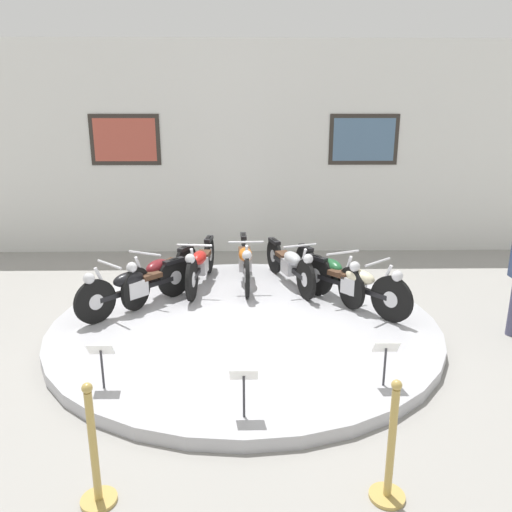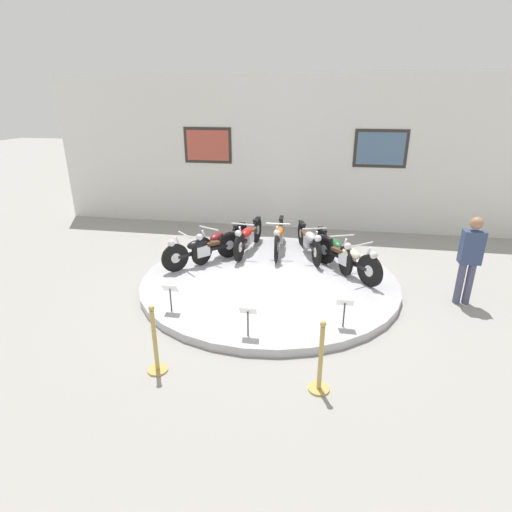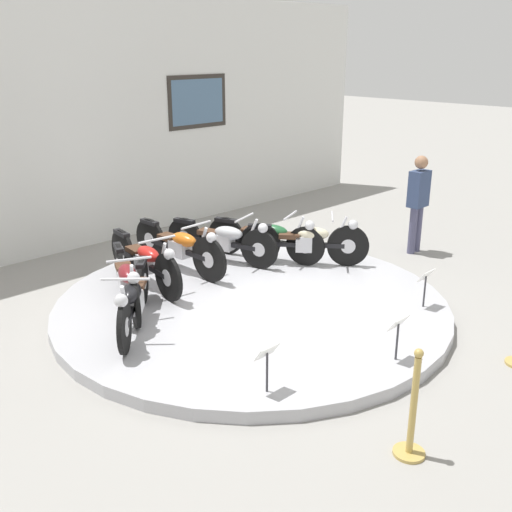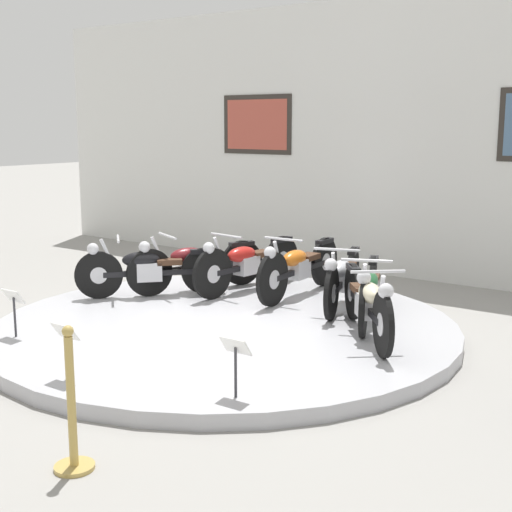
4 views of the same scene
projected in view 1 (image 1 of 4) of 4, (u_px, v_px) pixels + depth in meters
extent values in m
plane|color=gray|center=(245.00, 329.00, 6.84)|extent=(60.00, 60.00, 0.00)
cylinder|color=#ADADB2|center=(245.00, 325.00, 6.82)|extent=(5.18, 5.18, 0.15)
cube|color=silver|center=(245.00, 150.00, 10.17)|extent=(14.00, 0.20, 4.23)
cube|color=#2D2823|center=(125.00, 140.00, 9.97)|extent=(1.40, 0.02, 1.00)
cube|color=#B24C3D|center=(125.00, 140.00, 9.96)|extent=(1.24, 0.02, 0.84)
cube|color=#2D2823|center=(364.00, 140.00, 10.05)|extent=(1.40, 0.02, 1.00)
cube|color=slate|center=(364.00, 140.00, 10.04)|extent=(1.24, 0.02, 0.84)
cylinder|color=black|center=(95.00, 302.00, 6.62)|extent=(0.45, 0.48, 0.61)
cylinder|color=silver|center=(95.00, 302.00, 6.62)|extent=(0.19, 0.20, 0.21)
cylinder|color=black|center=(175.00, 277.00, 7.59)|extent=(0.45, 0.48, 0.61)
cylinder|color=silver|center=(175.00, 277.00, 7.59)|extent=(0.19, 0.20, 0.21)
cube|color=black|center=(138.00, 289.00, 7.11)|extent=(0.89, 0.96, 0.07)
cube|color=silver|center=(135.00, 288.00, 7.07)|extent=(0.36, 0.37, 0.24)
ellipsoid|color=black|center=(128.00, 279.00, 6.96)|extent=(0.49, 0.50, 0.20)
cube|color=#472D1E|center=(150.00, 276.00, 7.22)|extent=(0.36, 0.37, 0.07)
cube|color=black|center=(174.00, 261.00, 7.52)|extent=(0.32, 0.33, 0.06)
cylinder|color=silver|center=(104.00, 285.00, 6.67)|extent=(0.20, 0.21, 0.54)
cylinder|color=silver|center=(109.00, 264.00, 6.68)|extent=(0.42, 0.39, 0.03)
sphere|color=silver|center=(89.00, 278.00, 6.48)|extent=(0.15, 0.15, 0.15)
cylinder|color=black|center=(136.00, 289.00, 7.07)|extent=(0.31, 0.59, 0.62)
cylinder|color=silver|center=(136.00, 289.00, 7.07)|extent=(0.15, 0.22, 0.22)
cylinder|color=black|center=(186.00, 263.00, 8.26)|extent=(0.31, 0.59, 0.62)
cylinder|color=silver|center=(186.00, 263.00, 8.26)|extent=(0.15, 0.22, 0.22)
cube|color=black|center=(163.00, 275.00, 7.67)|extent=(0.58, 1.16, 0.07)
cube|color=silver|center=(161.00, 275.00, 7.62)|extent=(0.32, 0.37, 0.24)
ellipsoid|color=maroon|center=(157.00, 267.00, 7.49)|extent=(0.40, 0.53, 0.20)
cube|color=#472D1E|center=(170.00, 263.00, 7.82)|extent=(0.32, 0.37, 0.07)
cube|color=black|center=(185.00, 248.00, 8.18)|extent=(0.24, 0.37, 0.06)
cylinder|color=silver|center=(141.00, 273.00, 7.15)|extent=(0.15, 0.25, 0.54)
cylinder|color=silver|center=(145.00, 253.00, 7.17)|extent=(0.50, 0.26, 0.03)
sphere|color=silver|center=(132.00, 267.00, 6.92)|extent=(0.15, 0.15, 0.15)
cylinder|color=black|center=(192.00, 280.00, 7.42)|extent=(0.13, 0.65, 0.65)
cylinder|color=silver|center=(192.00, 280.00, 7.42)|extent=(0.09, 0.23, 0.23)
cylinder|color=black|center=(209.00, 255.00, 8.71)|extent=(0.13, 0.65, 0.65)
cylinder|color=silver|center=(209.00, 255.00, 8.71)|extent=(0.09, 0.23, 0.23)
cube|color=black|center=(201.00, 266.00, 8.06)|extent=(0.22, 1.24, 0.07)
cube|color=silver|center=(201.00, 266.00, 8.02)|extent=(0.24, 0.34, 0.24)
ellipsoid|color=red|center=(199.00, 258.00, 7.88)|extent=(0.28, 0.50, 0.20)
cube|color=#472D1E|center=(204.00, 254.00, 8.23)|extent=(0.24, 0.34, 0.07)
cube|color=black|center=(209.00, 239.00, 8.63)|extent=(0.14, 0.37, 0.06)
cylinder|color=silver|center=(194.00, 264.00, 7.50)|extent=(0.07, 0.25, 0.54)
cylinder|color=silver|center=(194.00, 245.00, 7.53)|extent=(0.54, 0.10, 0.03)
sphere|color=silver|center=(190.00, 259.00, 7.27)|extent=(0.15, 0.15, 0.15)
cylinder|color=black|center=(247.00, 276.00, 7.57)|extent=(0.08, 0.67, 0.67)
cylinder|color=silver|center=(247.00, 276.00, 7.57)|extent=(0.08, 0.24, 0.23)
cylinder|color=black|center=(244.00, 252.00, 8.86)|extent=(0.08, 0.67, 0.67)
cylinder|color=silver|center=(244.00, 252.00, 8.86)|extent=(0.08, 0.24, 0.23)
cube|color=black|center=(245.00, 263.00, 8.22)|extent=(0.12, 1.24, 0.07)
cube|color=silver|center=(245.00, 262.00, 8.17)|extent=(0.21, 0.33, 0.24)
ellipsoid|color=#D16619|center=(245.00, 255.00, 8.03)|extent=(0.24, 0.49, 0.20)
cube|color=#472D1E|center=(245.00, 251.00, 8.39)|extent=(0.21, 0.33, 0.07)
cube|color=black|center=(243.00, 236.00, 8.78)|extent=(0.12, 0.36, 0.06)
cylinder|color=silver|center=(246.00, 260.00, 7.65)|extent=(0.05, 0.25, 0.54)
cylinder|color=silver|center=(246.00, 242.00, 7.69)|extent=(0.54, 0.06, 0.03)
sphere|color=silver|center=(247.00, 255.00, 7.42)|extent=(0.15, 0.15, 0.15)
cylinder|color=black|center=(306.00, 280.00, 7.48)|extent=(0.24, 0.60, 0.61)
cylinder|color=silver|center=(306.00, 280.00, 7.48)|extent=(0.13, 0.22, 0.21)
cylinder|color=black|center=(274.00, 256.00, 8.71)|extent=(0.24, 0.60, 0.61)
cylinder|color=silver|center=(274.00, 256.00, 8.71)|extent=(0.13, 0.22, 0.21)
cube|color=black|center=(289.00, 267.00, 8.09)|extent=(0.44, 1.21, 0.07)
cube|color=silver|center=(290.00, 266.00, 8.05)|extent=(0.29, 0.37, 0.24)
ellipsoid|color=#B2B5BA|center=(292.00, 258.00, 7.92)|extent=(0.35, 0.52, 0.20)
cube|color=#472D1E|center=(284.00, 255.00, 8.25)|extent=(0.29, 0.37, 0.07)
cube|color=black|center=(274.00, 241.00, 8.63)|extent=(0.20, 0.37, 0.06)
cylinder|color=silver|center=(302.00, 264.00, 7.56)|extent=(0.12, 0.25, 0.54)
cylinder|color=silver|center=(300.00, 246.00, 7.58)|extent=(0.52, 0.19, 0.03)
sphere|color=silver|center=(308.00, 259.00, 7.33)|extent=(0.15, 0.15, 0.15)
cylinder|color=black|center=(351.00, 288.00, 7.11)|extent=(0.28, 0.59, 0.61)
cylinder|color=silver|center=(351.00, 288.00, 7.11)|extent=(0.14, 0.22, 0.21)
cylinder|color=black|center=(306.00, 263.00, 8.31)|extent=(0.28, 0.59, 0.61)
cylinder|color=silver|center=(306.00, 263.00, 8.31)|extent=(0.14, 0.22, 0.21)
cube|color=black|center=(327.00, 274.00, 7.71)|extent=(0.53, 1.18, 0.07)
cube|color=silver|center=(328.00, 274.00, 7.67)|extent=(0.31, 0.37, 0.24)
ellipsoid|color=#1E562D|center=(332.00, 266.00, 7.54)|extent=(0.39, 0.53, 0.20)
cube|color=#472D1E|center=(320.00, 262.00, 7.86)|extent=(0.31, 0.37, 0.07)
cube|color=black|center=(306.00, 248.00, 8.23)|extent=(0.23, 0.37, 0.06)
cylinder|color=silver|center=(346.00, 272.00, 7.19)|extent=(0.14, 0.25, 0.54)
cylinder|color=silver|center=(343.00, 253.00, 7.21)|extent=(0.51, 0.23, 0.03)
sphere|color=silver|center=(355.00, 267.00, 6.97)|extent=(0.15, 0.15, 0.15)
cylinder|color=black|center=(391.00, 299.00, 6.67)|extent=(0.45, 0.52, 0.64)
cylinder|color=silver|center=(391.00, 299.00, 6.67)|extent=(0.19, 0.21, 0.22)
cylinder|color=black|center=(316.00, 275.00, 7.64)|extent=(0.45, 0.52, 0.64)
cylinder|color=silver|center=(316.00, 275.00, 7.64)|extent=(0.19, 0.21, 0.22)
cube|color=black|center=(351.00, 286.00, 7.15)|extent=(0.85, 0.99, 0.07)
cube|color=silver|center=(354.00, 286.00, 7.12)|extent=(0.36, 0.37, 0.24)
ellipsoid|color=beige|center=(360.00, 277.00, 7.00)|extent=(0.48, 0.51, 0.20)
cube|color=#472D1E|center=(340.00, 273.00, 7.27)|extent=(0.36, 0.37, 0.07)
cube|color=black|center=(317.00, 258.00, 7.57)|extent=(0.31, 0.34, 0.06)
cylinder|color=silver|center=(383.00, 282.00, 6.72)|extent=(0.20, 0.22, 0.54)
cylinder|color=silver|center=(378.00, 262.00, 6.72)|extent=(0.43, 0.37, 0.03)
sphere|color=silver|center=(397.00, 276.00, 6.53)|extent=(0.15, 0.15, 0.15)
cylinder|color=#333338|center=(102.00, 370.00, 5.07)|extent=(0.02, 0.02, 0.42)
cube|color=white|center=(100.00, 349.00, 5.01)|extent=(0.26, 0.11, 0.15)
cylinder|color=#333338|center=(244.00, 397.00, 4.59)|extent=(0.02, 0.02, 0.42)
cube|color=white|center=(244.00, 375.00, 4.53)|extent=(0.26, 0.11, 0.15)
cylinder|color=#333338|center=(385.00, 367.00, 5.12)|extent=(0.02, 0.02, 0.42)
cube|color=white|center=(386.00, 347.00, 5.06)|extent=(0.26, 0.11, 0.15)
cylinder|color=tan|center=(99.00, 500.00, 3.83)|extent=(0.28, 0.28, 0.03)
cylinder|color=tan|center=(94.00, 449.00, 3.70)|extent=(0.06, 0.06, 0.95)
sphere|color=tan|center=(87.00, 388.00, 3.56)|extent=(0.08, 0.08, 0.08)
cylinder|color=tan|center=(387.00, 496.00, 3.87)|extent=(0.28, 0.28, 0.03)
cylinder|color=tan|center=(391.00, 445.00, 3.74)|extent=(0.06, 0.06, 0.95)
sphere|color=tan|center=(397.00, 385.00, 3.59)|extent=(0.08, 0.08, 0.08)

